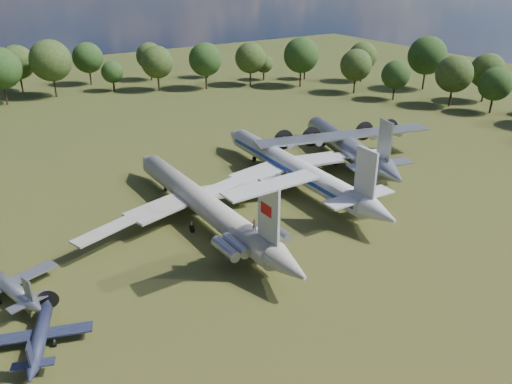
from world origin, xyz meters
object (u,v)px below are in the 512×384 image
small_prop_west (41,338)px  small_prop_northwest (9,288)px  an12_transport (346,149)px  il62_airliner (203,207)px  person_on_il62 (254,225)px  tu104_jet (293,171)px

small_prop_west → small_prop_northwest: 10.24m
small_prop_northwest → an12_transport: bearing=-6.7°
small_prop_west → small_prop_northwest: size_ratio=0.83×
il62_airliner → person_on_il62: person_on_il62 is taller
an12_transport → person_on_il62: person_on_il62 is taller
small_prop_west → person_on_il62: 25.68m
il62_airliner → an12_transport: size_ratio=1.26×
tu104_jet → an12_transport: an12_transport is taller
tu104_jet → small_prop_west: 47.25m
an12_transport → small_prop_northwest: (-59.29, -11.34, -1.34)m
il62_airliner → tu104_jet: tu104_jet is taller
il62_airliner → small_prop_northwest: size_ratio=3.02×
an12_transport → small_prop_west: size_ratio=2.89×
il62_airliner → an12_transport: an12_transport is taller
tu104_jet → il62_airliner: bearing=-167.5°
il62_airliner → small_prop_west: size_ratio=3.65×
small_prop_northwest → il62_airliner: bearing=-8.1°
small_prop_northwest → person_on_il62: 28.37m
tu104_jet → an12_transport: 14.74m
an12_transport → il62_airliner: bearing=-153.5°
an12_transport → small_prop_northwest: size_ratio=2.39×
small_prop_northwest → person_on_il62: (26.60, -8.85, 4.33)m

